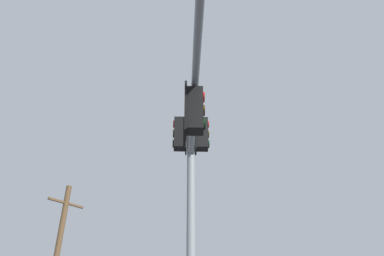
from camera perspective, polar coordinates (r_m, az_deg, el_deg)
signal_mast_assembly at (r=8.30m, az=-0.05°, el=-6.28°), size 0.97×5.48×6.60m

